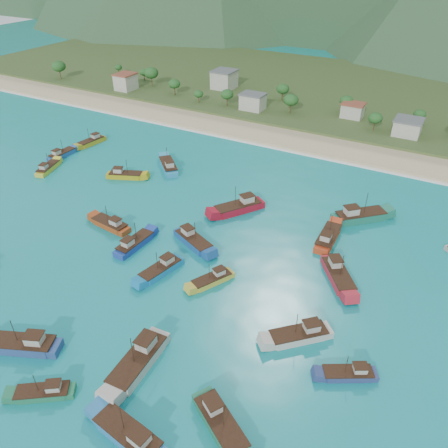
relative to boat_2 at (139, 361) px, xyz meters
The scene contains 27 objects.
ground 20.54m from the boat_2, 92.13° to the left, with size 600.00×600.00×0.00m, color #0C7484.
beach 99.51m from the boat_2, 90.44° to the left, with size 400.00×18.00×1.20m, color beige.
land 160.51m from the boat_2, 90.27° to the left, with size 400.00×110.00×2.40m, color #385123.
surf_line 90.01m from the boat_2, 90.49° to the left, with size 400.00×2.50×0.08m, color white.
village 124.27m from the boat_2, 82.92° to the left, with size 209.88×31.61×7.19m.
vegetation 123.75m from the boat_2, 95.38° to the left, with size 278.14×25.70×8.42m.
boat_2 is the anchor object (origin of this frame).
boat_4 70.71m from the boat_2, 121.24° to the left, with size 10.90×10.59×6.94m.
boat_5 32.81m from the boat_2, 25.35° to the left, with size 8.67×6.43×5.05m.
boat_6 41.83m from the boat_2, 59.24° to the left, with size 9.68×11.48×6.91m.
boat_7 50.03m from the boat_2, 98.91° to the left, with size 10.32×12.81×7.60m.
boat_9 33.65m from the boat_2, 107.49° to the left, with size 11.62×7.50×6.63m.
boat_11 50.14m from the boat_2, 71.86° to the left, with size 3.69×11.45×6.71m.
boat_13 41.76m from the boat_2, 137.18° to the left, with size 10.61×4.23×6.10m.
boat_15 62.83m from the boat_2, 71.87° to the left, with size 12.38×11.97×7.86m.
boat_18 23.09m from the boat_2, 117.14° to the left, with size 5.10×10.63×6.04m.
boat_20 26.85m from the boat_2, 40.95° to the left, with size 10.08×9.85×6.43m.
boat_22 32.61m from the boat_2, 129.87° to the left, with size 3.55×10.51×6.13m.
boat_24 16.67m from the boat_2, ahead, with size 11.28×8.60×6.61m.
boat_26 66.72m from the boat_2, 131.47° to the left, with size 10.58×6.85×6.04m.
boat_27 87.62m from the boat_2, 143.86° to the left, with size 2.97×9.73×5.73m.
boat_28 12.24m from the boat_2, 57.66° to the right, with size 11.81×4.85×6.77m.
boat_29 79.40m from the boat_2, 147.48° to the left, with size 5.52×9.96×5.64m.
boat_30 19.68m from the boat_2, 160.99° to the right, with size 12.18×7.84×6.95m.
boat_31 94.42m from the boat_2, 137.58° to the left, with size 4.15×10.37×5.96m.
boat_32 14.23m from the boat_2, 128.83° to the right, with size 8.59×7.05×5.13m.
boat_33 23.03m from the boat_2, 89.85° to the left, with size 6.43×9.15×5.28m.
Camera 1 is at (34.64, -53.92, 56.88)m, focal length 35.00 mm.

